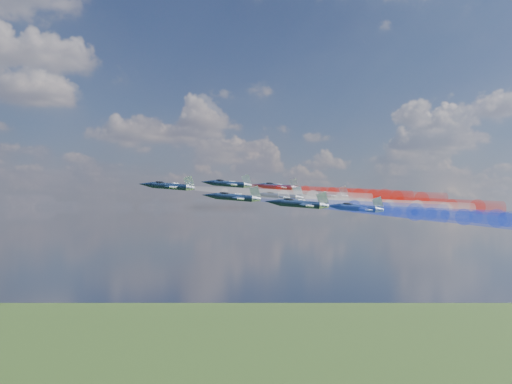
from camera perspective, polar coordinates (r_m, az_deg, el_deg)
jet_lead at (r=138.49m, az=-8.26°, el=0.55°), size 16.44×15.47×5.69m
trail_lead at (r=139.45m, az=2.68°, el=-0.31°), size 39.44×22.28×7.99m
jet_inner_left at (r=129.25m, az=-2.09°, el=-0.51°), size 16.44×15.47×5.69m
trail_inner_left at (r=133.22m, az=9.38°, el=-1.39°), size 39.44×22.28×7.99m
jet_inner_right at (r=150.59m, az=-2.62°, el=0.77°), size 16.44×15.47×5.69m
trail_inner_right at (r=153.90m, az=7.29°, el=-0.01°), size 39.44×22.28×7.99m
jet_outer_left at (r=117.88m, az=4.22°, el=-1.15°), size 16.44×15.47×5.69m
trail_outer_left at (r=124.89m, az=16.33°, el=-2.04°), size 39.44×22.28×7.99m
jet_center_third at (r=140.78m, az=2.22°, el=-0.42°), size 16.44×15.47×5.69m
trail_center_third at (r=146.46m, az=12.57°, el=-1.21°), size 39.44×22.28×7.99m
jet_outer_right at (r=162.72m, az=2.08°, el=0.50°), size 16.44×15.47×5.69m
trail_outer_right at (r=167.98m, az=11.09°, el=-0.22°), size 39.44×22.28×7.99m
jet_rear_left at (r=130.65m, az=9.66°, el=-1.52°), size 16.44×15.47×5.69m
trail_rear_left at (r=139.74m, az=20.25°, el=-2.27°), size 39.44×22.28×7.99m
jet_rear_right at (r=154.55m, az=6.72°, el=-0.29°), size 16.44×15.47×5.69m
trail_rear_right at (r=161.99m, az=15.95°, el=-1.01°), size 39.44×22.28×7.99m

